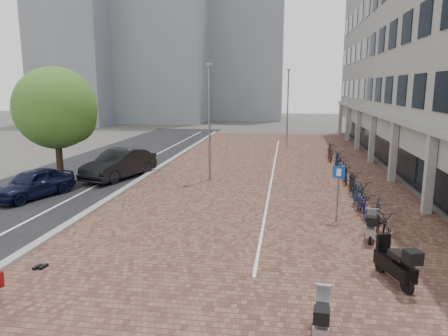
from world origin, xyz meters
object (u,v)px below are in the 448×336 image
car_navy (33,183)px  scooter_front (371,226)px  scooter_mid (395,262)px  scooter_back (322,317)px  parking_sign (338,185)px  car_dark (119,164)px

car_navy → scooter_front: (14.79, -3.38, -0.20)m
scooter_front → scooter_mid: (-0.00, -3.29, 0.10)m
scooter_back → parking_sign: bearing=88.1°
car_navy → scooter_front: size_ratio=2.82×
car_navy → car_dark: (2.35, 4.73, 0.13)m
car_navy → parking_sign: parking_sign is taller
scooter_front → parking_sign: bearing=129.8°
scooter_mid → scooter_front: bearing=71.2°
scooter_mid → scooter_back: scooter_mid is taller
car_dark → scooter_back: car_dark is taller
parking_sign → scooter_front: bearing=-42.1°
car_navy → parking_sign: bearing=11.4°
car_navy → parking_sign: 13.96m
scooter_mid → scooter_back: bearing=-145.3°
scooter_mid → parking_sign: bearing=81.9°
car_dark → scooter_back: size_ratio=3.44×
scooter_back → car_dark: bearing=132.4°
scooter_back → parking_sign: 8.06m
car_dark → scooter_mid: 16.87m
scooter_front → scooter_mid: bearing=-78.7°
car_dark → parking_sign: 13.14m
scooter_front → scooter_back: scooter_back is taller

